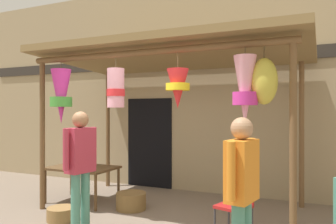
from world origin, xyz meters
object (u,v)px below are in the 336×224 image
object	(u,v)px
display_table	(82,170)
folding_chair	(236,201)
shopper_by_bananas	(242,185)
wicker_basket_by_table	(131,201)
vendor_in_orange	(80,160)
flower_heap_on_table	(78,164)
wicker_basket_spare	(62,214)

from	to	relation	value
display_table	folding_chair	bearing A→B (deg)	-10.56
shopper_by_bananas	display_table	bearing A→B (deg)	152.66
folding_chair	shopper_by_bananas	size ratio (longest dim) A/B	0.51
wicker_basket_by_table	display_table	bearing A→B (deg)	179.26
wicker_basket_by_table	vendor_in_orange	xyz separation A→B (m)	(-0.09, -1.25, 0.87)
flower_heap_on_table	shopper_by_bananas	distance (m)	3.83
display_table	folding_chair	distance (m)	3.10
flower_heap_on_table	display_table	bearing A→B (deg)	38.07
display_table	folding_chair	xyz separation A→B (m)	(3.05, -0.57, -0.10)
folding_chair	shopper_by_bananas	distance (m)	1.31
flower_heap_on_table	wicker_basket_by_table	size ratio (longest dim) A/B	1.14
wicker_basket_by_table	flower_heap_on_table	bearing A→B (deg)	-178.52
display_table	shopper_by_bananas	xyz separation A→B (m)	(3.37, -1.74, 0.37)
flower_heap_on_table	vendor_in_orange	size ratio (longest dim) A/B	0.35
display_table	wicker_basket_spare	distance (m)	1.17
vendor_in_orange	wicker_basket_spare	bearing A→B (deg)	154.89
folding_chair	wicker_basket_spare	distance (m)	2.73
vendor_in_orange	shopper_by_bananas	size ratio (longest dim) A/B	1.03
flower_heap_on_table	shopper_by_bananas	world-z (taller)	shopper_by_bananas
display_table	wicker_basket_by_table	world-z (taller)	display_table
wicker_basket_spare	folding_chair	bearing A→B (deg)	8.87
wicker_basket_by_table	vendor_in_orange	world-z (taller)	vendor_in_orange
wicker_basket_spare	vendor_in_orange	world-z (taller)	vendor_in_orange
wicker_basket_spare	vendor_in_orange	xyz separation A→B (m)	(0.60, -0.28, 0.91)
flower_heap_on_table	wicker_basket_spare	bearing A→B (deg)	-64.99
folding_chair	wicker_basket_spare	world-z (taller)	folding_chair
flower_heap_on_table	wicker_basket_spare	size ratio (longest dim) A/B	1.32
wicker_basket_spare	shopper_by_bananas	bearing A→B (deg)	-14.27
wicker_basket_by_table	wicker_basket_spare	bearing A→B (deg)	-125.19
vendor_in_orange	display_table	bearing A→B (deg)	127.82
folding_chair	vendor_in_orange	xyz separation A→B (m)	(-2.07, -0.70, 0.51)
flower_heap_on_table	shopper_by_bananas	size ratio (longest dim) A/B	0.36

